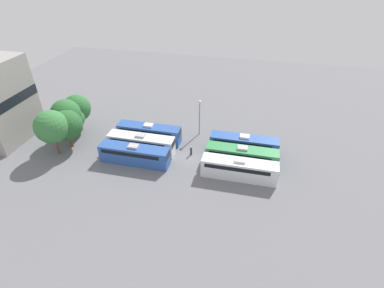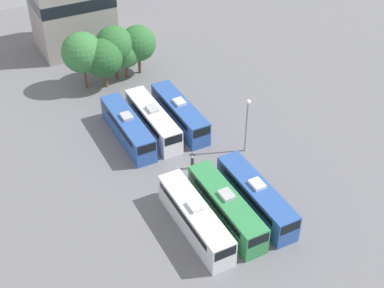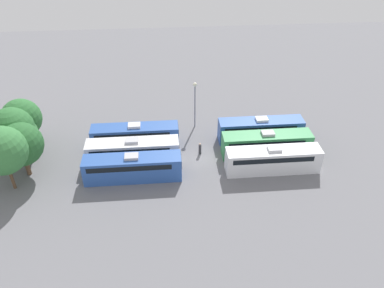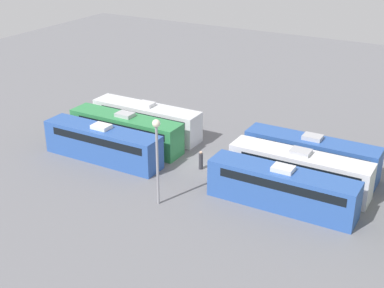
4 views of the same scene
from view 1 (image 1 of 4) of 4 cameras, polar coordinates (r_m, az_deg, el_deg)
The scene contains 14 objects.
ground_plane at distance 50.48m, azimuth -0.25°, elevation -2.57°, with size 108.87×108.87×0.00m, color slate.
bus_0 at distance 45.96m, azimuth 8.93°, elevation -4.65°, with size 2.51×11.48×3.40m.
bus_1 at distance 48.68m, azimuth 9.40°, elevation -2.23°, with size 2.51×11.48×3.40m.
bus_2 at distance 51.52m, azimuth 9.81°, elevation -0.04°, with size 2.51×11.48×3.40m.
bus_3 at distance 49.29m, azimuth -10.94°, elevation -1.90°, with size 2.51×11.48×3.40m.
bus_4 at distance 51.80m, azimuth -9.67°, elevation 0.18°, with size 2.51×11.48×3.40m.
bus_5 at distance 54.48m, azimuth -8.20°, elevation 2.16°, with size 2.51×11.48×3.40m.
worker_person at distance 50.69m, azimuth -0.17°, elevation -1.31°, with size 0.36×0.36×1.69m.
light_pole at distance 54.35m, azimuth 1.45°, elevation 6.24°, with size 0.60×0.60×6.97m.
tree_0 at distance 53.60m, azimuth -25.20°, elevation 2.99°, with size 5.46×5.46×8.06m.
tree_1 at distance 55.13m, azimuth -22.72°, elevation 3.36°, with size 5.20×5.20×7.01m.
tree_2 at distance 57.01m, azimuth -22.89°, elevation 5.28°, with size 5.17×5.17×7.81m.
tree_3 at distance 58.53m, azimuth -21.69°, elevation 4.67°, with size 4.18×4.18×5.85m.
tree_4 at distance 59.78m, azimuth -21.06°, elevation 6.38°, with size 5.02×5.02×7.14m.
Camera 1 is at (-39.55, -9.46, 29.92)m, focal length 28.00 mm.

